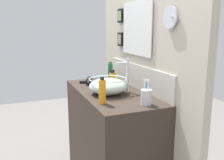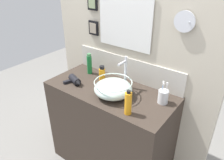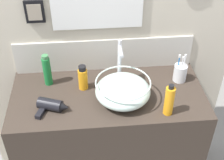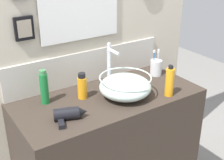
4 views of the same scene
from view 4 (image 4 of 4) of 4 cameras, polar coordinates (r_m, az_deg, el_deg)
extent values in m
cube|color=#382D26|center=(2.10, -0.55, -13.84)|extent=(1.12, 0.52, 0.89)
cube|color=beige|center=(1.96, -5.33, 9.54)|extent=(1.64, 0.06, 2.49)
cube|color=beige|center=(2.01, -4.55, 2.47)|extent=(1.10, 0.02, 0.21)
cube|color=white|center=(1.88, -5.99, 14.14)|extent=(0.46, 0.01, 0.40)
cube|color=white|center=(1.87, -5.89, 14.11)|extent=(0.52, 0.01, 0.46)
cube|color=black|center=(1.77, -15.78, 9.07)|extent=(0.11, 0.02, 0.13)
cube|color=gray|center=(1.76, -15.68, 9.01)|extent=(0.08, 0.01, 0.09)
ellipsoid|color=silver|center=(1.82, 2.43, -1.25)|extent=(0.31, 0.31, 0.13)
torus|color=silver|center=(1.80, 2.46, 0.48)|extent=(0.31, 0.31, 0.01)
torus|color=#B2B7BC|center=(1.85, 2.40, -2.93)|extent=(0.12, 0.12, 0.01)
cylinder|color=silver|center=(1.93, -0.55, 2.31)|extent=(0.02, 0.02, 0.26)
cylinder|color=silver|center=(1.85, 0.33, 5.18)|extent=(0.02, 0.11, 0.02)
cylinder|color=silver|center=(1.88, -0.57, 6.34)|extent=(0.02, 0.02, 0.03)
cylinder|color=black|center=(1.63, -8.34, -6.11)|extent=(0.15, 0.11, 0.06)
cone|color=black|center=(1.64, -5.36, -5.80)|extent=(0.06, 0.07, 0.05)
cube|color=black|center=(1.60, -9.30, -7.74)|extent=(0.06, 0.09, 0.02)
cylinder|color=silver|center=(2.15, 8.05, 2.26)|extent=(0.08, 0.08, 0.11)
cylinder|color=white|center=(2.15, 8.38, 3.15)|extent=(0.01, 0.01, 0.16)
cube|color=white|center=(2.12, 8.52, 5.37)|extent=(0.01, 0.01, 0.02)
cylinder|color=blue|center=(2.13, 7.64, 2.98)|extent=(0.01, 0.01, 0.16)
cube|color=white|center=(2.10, 7.77, 5.19)|extent=(0.01, 0.01, 0.02)
cylinder|color=white|center=(2.12, 8.36, 2.86)|extent=(0.01, 0.01, 0.16)
cube|color=white|center=(2.09, 8.50, 5.10)|extent=(0.01, 0.01, 0.02)
cylinder|color=orange|center=(1.82, -5.47, -1.45)|extent=(0.05, 0.05, 0.13)
cylinder|color=black|center=(1.78, -5.57, 0.81)|extent=(0.04, 0.04, 0.03)
cylinder|color=orange|center=(1.86, 10.48, -0.40)|extent=(0.05, 0.05, 0.17)
cylinder|color=black|center=(1.82, 10.70, 2.34)|extent=(0.03, 0.03, 0.02)
cylinder|color=#197233|center=(1.78, -12.28, -1.58)|extent=(0.05, 0.05, 0.18)
cylinder|color=#3F7F4C|center=(1.74, -12.57, 1.41)|extent=(0.04, 0.04, 0.02)
camera|label=1|loc=(2.89, 44.55, 11.29)|focal=40.00mm
camera|label=2|loc=(1.87, 56.33, 17.45)|focal=35.00mm
camera|label=3|loc=(0.85, 66.66, 34.07)|focal=50.00mm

